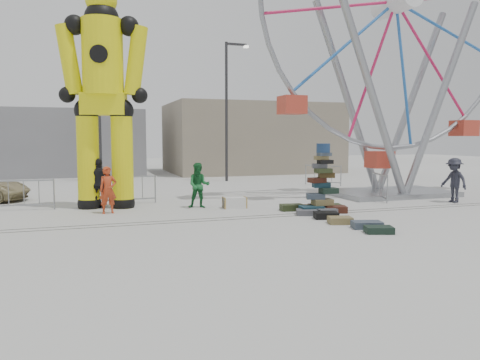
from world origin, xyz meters
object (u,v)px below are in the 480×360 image
object	(u,v)px
crash_test_dummy	(103,88)
steamer_trunk	(235,203)
pedestrian_green	(199,185)
barricade_dummy_c	(129,190)
pedestrian_red	(108,190)
lamp_post_left	(101,104)
barricade_wheel_front	(379,187)
pedestrian_black	(99,184)
suitcase_tower	(322,193)
pedestrian_grey	(454,180)
barricade_dummy_b	(24,195)
lamp_post_right	(228,104)
ferris_wheel	(395,27)
barricade_wheel_back	(323,175)

from	to	relation	value
crash_test_dummy	steamer_trunk	xyz separation A→B (m)	(4.42, -1.50, -4.11)
pedestrian_green	barricade_dummy_c	bearing A→B (deg)	157.88
pedestrian_red	crash_test_dummy	bearing A→B (deg)	82.49
barricade_dummy_c	pedestrian_green	bearing A→B (deg)	-41.18
lamp_post_left	barricade_wheel_front	size ratio (longest dim) A/B	4.00
pedestrian_red	pedestrian_black	world-z (taller)	pedestrian_black
crash_test_dummy	suitcase_tower	bearing A→B (deg)	-12.80
suitcase_tower	barricade_dummy_c	bearing A→B (deg)	155.43
suitcase_tower	pedestrian_grey	distance (m)	6.13
barricade_dummy_b	pedestrian_black	size ratio (longest dim) A/B	1.10
lamp_post_right	steamer_trunk	size ratio (longest dim) A/B	9.61
ferris_wheel	barricade_dummy_b	bearing A→B (deg)	177.74
barricade_dummy_b	barricade_wheel_back	xyz separation A→B (m)	(14.16, 4.35, 0.00)
lamp_post_right	pedestrian_black	distance (m)	12.05
ferris_wheel	barricade_wheel_back	distance (m)	8.31
steamer_trunk	barricade_dummy_c	size ratio (longest dim) A/B	0.42
ferris_wheel	pedestrian_black	world-z (taller)	ferris_wheel
barricade_wheel_front	pedestrian_black	world-z (taller)	pedestrian_black
pedestrian_black	crash_test_dummy	bearing A→B (deg)	-161.02
barricade_wheel_back	pedestrian_red	xyz separation A→B (m)	(-11.38, -6.00, 0.24)
lamp_post_left	crash_test_dummy	world-z (taller)	lamp_post_left
lamp_post_right	lamp_post_left	size ratio (longest dim) A/B	1.00
barricade_dummy_b	ferris_wheel	bearing A→B (deg)	4.96
crash_test_dummy	barricade_dummy_b	world-z (taller)	crash_test_dummy
barricade_wheel_back	barricade_dummy_c	bearing A→B (deg)	-108.79
barricade_dummy_b	barricade_dummy_c	size ratio (longest dim) A/B	1.00
lamp_post_left	pedestrian_black	world-z (taller)	lamp_post_left
barricade_dummy_b	pedestrian_green	bearing A→B (deg)	-6.28
suitcase_tower	pedestrian_red	size ratio (longest dim) A/B	1.48
ferris_wheel	pedestrian_grey	xyz separation A→B (m)	(0.96, -2.70, -6.39)
lamp_post_right	crash_test_dummy	bearing A→B (deg)	-130.12
lamp_post_left	barricade_dummy_b	xyz separation A→B (m)	(-3.05, -10.29, -3.93)
crash_test_dummy	barricade_dummy_b	bearing A→B (deg)	-174.50
lamp_post_right	suitcase_tower	xyz separation A→B (m)	(-0.30, -11.97, -3.82)
lamp_post_left	suitcase_tower	xyz separation A→B (m)	(6.70, -13.97, -3.82)
barricade_dummy_b	lamp_post_right	bearing A→B (deg)	46.29
lamp_post_right	pedestrian_red	distance (m)	12.85
pedestrian_red	pedestrian_black	bearing A→B (deg)	93.43
crash_test_dummy	barricade_wheel_back	size ratio (longest dim) A/B	4.08
steamer_trunk	pedestrian_grey	bearing A→B (deg)	-3.96
pedestrian_red	steamer_trunk	bearing A→B (deg)	-10.37
pedestrian_black	pedestrian_green	bearing A→B (deg)	164.28
pedestrian_black	barricade_wheel_back	bearing A→B (deg)	-157.84
lamp_post_right	barricade_dummy_c	size ratio (longest dim) A/B	4.00
pedestrian_grey	suitcase_tower	bearing A→B (deg)	-92.77
suitcase_tower	ferris_wheel	size ratio (longest dim) A/B	0.16
barricade_wheel_front	pedestrian_green	world-z (taller)	pedestrian_green
barricade_wheel_back	pedestrian_grey	size ratio (longest dim) A/B	1.14
steamer_trunk	pedestrian_green	world-z (taller)	pedestrian_green
pedestrian_red	barricade_dummy_b	bearing A→B (deg)	141.51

